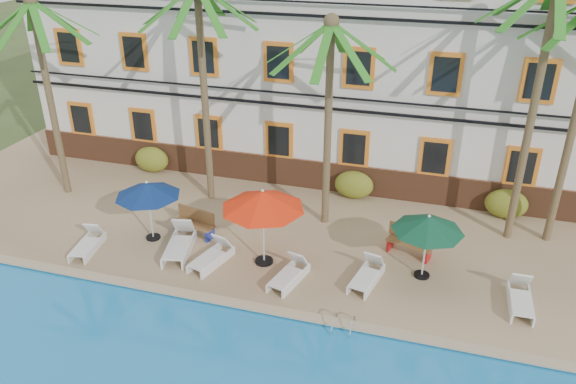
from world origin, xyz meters
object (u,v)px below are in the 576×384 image
(lounger_a, at_px, (88,243))
(pool_ladder, at_px, (343,327))
(umbrella_red, at_px, (263,200))
(palm_a, at_px, (44,71))
(umbrella_blue, at_px, (147,190))
(lounger_b, at_px, (180,243))
(lounger_f, at_px, (521,298))
(palm_d, at_px, (539,79))
(bench_left, at_px, (196,222))
(palm_c, at_px, (329,95))
(bench_right, at_px, (411,241))
(lounger_e, at_px, (367,275))
(lounger_c, at_px, (212,256))
(umbrella_green, at_px, (428,224))
(lounger_d, at_px, (289,274))
(palm_b, at_px, (202,65))

(lounger_a, bearing_deg, pool_ladder, -8.97)
(umbrella_red, height_order, pool_ladder, umbrella_red)
(palm_a, distance_m, umbrella_blue, 6.26)
(lounger_b, relative_size, lounger_f, 1.24)
(palm_d, height_order, bench_left, palm_d)
(palm_a, distance_m, bench_left, 7.84)
(palm_c, bearing_deg, bench_right, -22.53)
(bench_left, relative_size, bench_right, 1.00)
(palm_c, relative_size, pool_ladder, 9.75)
(palm_c, bearing_deg, bench_left, -152.53)
(lounger_e, distance_m, lounger_f, 4.34)
(palm_d, distance_m, bench_left, 11.85)
(lounger_c, relative_size, lounger_f, 1.06)
(umbrella_blue, xyz_separation_m, pool_ladder, (7.14, -2.66, -1.85))
(umbrella_green, distance_m, bench_left, 7.82)
(lounger_e, bearing_deg, pool_ladder, -97.03)
(umbrella_red, relative_size, lounger_b, 1.22)
(umbrella_blue, relative_size, lounger_d, 1.24)
(bench_left, height_order, pool_ladder, bench_left)
(palm_b, height_order, umbrella_blue, palm_b)
(lounger_a, xyz_separation_m, lounger_f, (13.44, 0.91, 0.01))
(palm_c, bearing_deg, umbrella_green, -34.25)
(umbrella_blue, bearing_deg, lounger_f, -1.75)
(palm_a, relative_size, lounger_a, 4.42)
(umbrella_green, xyz_separation_m, lounger_f, (2.77, -0.69, -1.57))
(palm_b, relative_size, lounger_e, 4.58)
(umbrella_green, height_order, lounger_a, umbrella_green)
(lounger_b, relative_size, bench_right, 1.36)
(bench_right, bearing_deg, bench_left, -173.55)
(umbrella_green, distance_m, pool_ladder, 3.96)
(lounger_a, bearing_deg, palm_b, 62.87)
(umbrella_green, distance_m, lounger_e, 2.36)
(umbrella_red, xyz_separation_m, pool_ladder, (3.04, -2.35, -2.22))
(umbrella_red, bearing_deg, palm_c, 67.96)
(umbrella_blue, bearing_deg, lounger_b, -21.94)
(palm_d, xyz_separation_m, lounger_f, (0.13, -3.89, -5.26))
(palm_b, bearing_deg, bench_right, -13.54)
(palm_b, height_order, lounger_e, palm_b)
(palm_c, bearing_deg, umbrella_blue, -152.43)
(umbrella_blue, xyz_separation_m, lounger_d, (5.16, -1.07, -1.60))
(lounger_b, bearing_deg, umbrella_green, 6.22)
(palm_a, relative_size, umbrella_blue, 3.47)
(umbrella_red, bearing_deg, umbrella_blue, 175.64)
(lounger_e, height_order, bench_right, bench_right)
(palm_d, height_order, lounger_f, palm_d)
(lounger_d, relative_size, bench_left, 1.12)
(lounger_e, bearing_deg, umbrella_red, 177.50)
(palm_d, height_order, pool_ladder, palm_d)
(lounger_c, bearing_deg, lounger_a, -174.11)
(umbrella_red, bearing_deg, lounger_d, -35.47)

